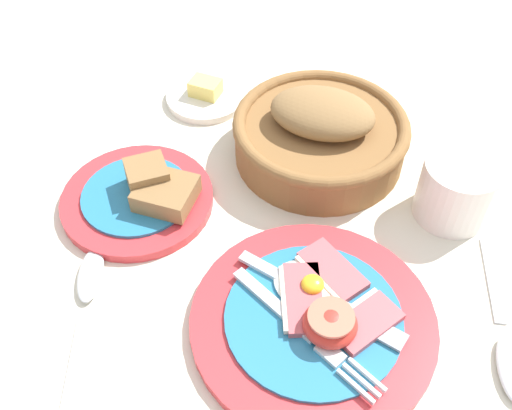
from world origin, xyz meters
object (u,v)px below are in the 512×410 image
object	(u,v)px
teaspoon_by_saucer	(87,297)
bread_basket	(320,133)
sugar_cup	(457,188)
butter_dish	(206,95)
teaspoon_near_cup	(506,343)
bread_plate	(143,195)
breakfast_plate	(315,318)

from	to	relation	value
teaspoon_by_saucer	bread_basket	bearing A→B (deg)	-51.03
sugar_cup	bread_basket	world-z (taller)	bread_basket
butter_dish	teaspoon_near_cup	world-z (taller)	butter_dish
bread_plate	bread_basket	world-z (taller)	bread_basket
butter_dish	teaspoon_by_saucer	xyz separation A→B (m)	(0.10, -0.33, -0.00)
bread_plate	butter_dish	distance (m)	0.20
butter_dish	teaspoon_near_cup	xyz separation A→B (m)	(0.47, -0.14, -0.00)
bread_basket	butter_dish	distance (m)	0.19
breakfast_plate	teaspoon_by_saucer	distance (m)	0.23
breakfast_plate	teaspoon_near_cup	distance (m)	0.18
bread_basket	butter_dish	xyz separation A→B (m)	(-0.19, 0.01, -0.03)
breakfast_plate	bread_plate	xyz separation A→B (m)	(-0.25, 0.03, 0.00)
bread_plate	butter_dish	xyz separation A→B (m)	(-0.06, 0.20, -0.01)
bread_plate	sugar_cup	xyz separation A→B (m)	(0.30, 0.19, 0.03)
bread_plate	sugar_cup	world-z (taller)	sugar_cup
teaspoon_near_cup	sugar_cup	bearing A→B (deg)	-168.04
sugar_cup	butter_dish	xyz separation A→B (m)	(-0.36, 0.01, -0.03)
sugar_cup	bread_basket	xyz separation A→B (m)	(-0.17, -0.00, -0.00)
sugar_cup	teaspoon_near_cup	world-z (taller)	sugar_cup
breakfast_plate	bread_plate	size ratio (longest dim) A/B	1.37
sugar_cup	teaspoon_near_cup	distance (m)	0.18
butter_dish	bread_basket	bearing A→B (deg)	-3.26
bread_plate	teaspoon_near_cup	bearing A→B (deg)	7.49
teaspoon_by_saucer	breakfast_plate	bearing A→B (deg)	-98.72
bread_basket	teaspoon_by_saucer	size ratio (longest dim) A/B	1.28
bread_plate	teaspoon_near_cup	xyz separation A→B (m)	(0.41, 0.05, -0.01)
bread_basket	teaspoon_near_cup	distance (m)	0.31
teaspoon_near_cup	butter_dish	bearing A→B (deg)	-134.58
bread_basket	teaspoon_by_saucer	world-z (taller)	bread_basket
bread_basket	teaspoon_by_saucer	distance (m)	0.33
bread_basket	sugar_cup	bearing A→B (deg)	0.55
bread_plate	bread_basket	bearing A→B (deg)	55.59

